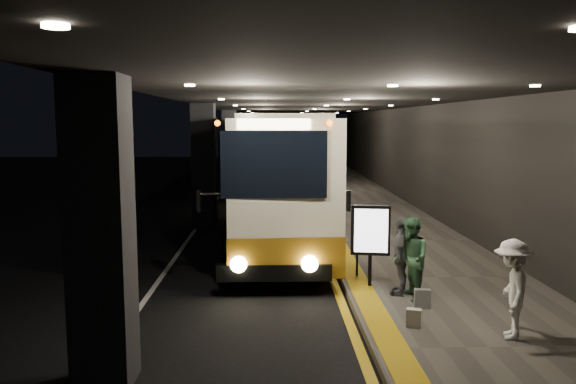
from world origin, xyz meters
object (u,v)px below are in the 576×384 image
object	(u,v)px
stanchion_post	(357,255)
passenger_waiting_grey	(401,255)
passenger_waiting_white	(512,289)
bag_plain	(414,318)
passenger_boarding	(338,219)
info_sign	(371,232)
bag_polka	(422,299)
coach_main	(273,183)
coach_second	(275,155)
passenger_waiting_green	(411,258)

from	to	relation	value
stanchion_post	passenger_waiting_grey	bearing A→B (deg)	-63.03
passenger_waiting_white	bag_plain	bearing A→B (deg)	-93.02
passenger_boarding	passenger_waiting_grey	world-z (taller)	passenger_waiting_grey
passenger_boarding	info_sign	distance (m)	4.05
passenger_waiting_white	bag_polka	distance (m)	1.98
coach_main	passenger_waiting_grey	world-z (taller)	coach_main
coach_second	coach_main	bearing A→B (deg)	-91.83
info_sign	passenger_waiting_grey	bearing A→B (deg)	-37.45
coach_second	passenger_boarding	size ratio (longest dim) A/B	7.71
coach_main	coach_second	xyz separation A→B (m)	(0.13, 14.44, 0.01)
bag_plain	info_sign	bearing A→B (deg)	98.12
passenger_boarding	info_sign	xyz separation A→B (m)	(0.25, -4.02, 0.42)
bag_polka	stanchion_post	xyz separation A→B (m)	(-0.93, 2.31, 0.32)
bag_plain	stanchion_post	world-z (taller)	stanchion_post
coach_second	bag_polka	size ratio (longest dim) A/B	32.65
bag_polka	bag_plain	bearing A→B (deg)	-112.80
passenger_waiting_grey	bag_polka	size ratio (longest dim) A/B	4.43
bag_polka	bag_plain	world-z (taller)	bag_polka
passenger_waiting_green	info_sign	bearing A→B (deg)	-152.61
info_sign	coach_second	bearing A→B (deg)	105.22
passenger_waiting_grey	passenger_waiting_white	bearing A→B (deg)	49.97
passenger_waiting_grey	info_sign	xyz separation A→B (m)	(-0.55, 0.59, 0.38)
bag_plain	info_sign	size ratio (longest dim) A/B	0.18
bag_plain	passenger_waiting_grey	bearing A→B (deg)	84.21
bag_polka	passenger_waiting_grey	bearing A→B (deg)	103.46
passenger_waiting_white	info_sign	bearing A→B (deg)	-131.75
coach_second	info_sign	distance (m)	20.24
coach_second	bag_plain	world-z (taller)	coach_second
info_sign	bag_plain	bearing A→B (deg)	-72.28
passenger_boarding	bag_plain	world-z (taller)	passenger_boarding
passenger_waiting_grey	bag_plain	distance (m)	2.02
coach_main	passenger_waiting_grey	bearing A→B (deg)	-69.60
bag_plain	coach_second	bearing A→B (deg)	95.90
passenger_boarding	passenger_waiting_green	bearing A→B (deg)	-149.64
passenger_boarding	passenger_waiting_green	distance (m)	5.02
passenger_waiting_white	info_sign	xyz separation A→B (m)	(-1.85, 3.02, 0.38)
passenger_waiting_white	bag_plain	xyz separation A→B (m)	(-1.50, 0.54, -0.68)
coach_main	passenger_waiting_green	world-z (taller)	coach_main
passenger_waiting_green	passenger_waiting_grey	xyz separation A→B (m)	(-0.12, 0.33, -0.01)
passenger_waiting_grey	stanchion_post	world-z (taller)	passenger_waiting_grey
passenger_waiting_green	passenger_waiting_white	bearing A→B (deg)	20.88
passenger_boarding	passenger_waiting_grey	xyz separation A→B (m)	(0.80, -4.61, 0.04)
passenger_boarding	bag_polka	world-z (taller)	passenger_boarding
bag_plain	stanchion_post	size ratio (longest dim) A/B	0.32
info_sign	coach_main	bearing A→B (deg)	119.90
bag_plain	passenger_waiting_white	bearing A→B (deg)	-19.80
passenger_boarding	info_sign	world-z (taller)	info_sign
coach_main	passenger_waiting_white	xyz separation A→B (m)	(3.96, -8.73, -0.85)
stanchion_post	bag_plain	bearing A→B (deg)	-81.05
coach_main	coach_second	world-z (taller)	coach_second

